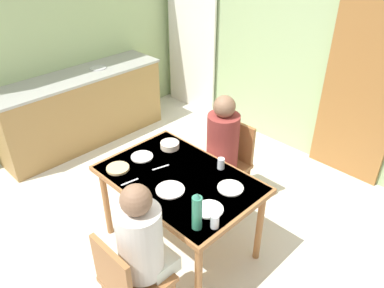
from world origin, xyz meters
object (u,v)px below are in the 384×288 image
(person_near_diner, at_px, (142,239))
(water_bottle_green_near, at_px, (197,212))
(dining_table, at_px, (179,185))
(person_far_diner, at_px, (222,140))
(kitchen_counter, at_px, (81,108))
(chair_far_diner, at_px, (230,159))
(chair_near_diner, at_px, (129,281))
(serving_bowl_center, at_px, (170,145))

(person_near_diner, distance_m, water_bottle_green_near, 0.40)
(dining_table, relative_size, person_far_diner, 1.68)
(kitchen_counter, relative_size, chair_far_diner, 2.46)
(kitchen_counter, distance_m, person_far_diner, 2.15)
(chair_near_diner, xyz_separation_m, person_far_diner, (-0.45, 1.43, 0.28))
(person_near_diner, relative_size, serving_bowl_center, 4.53)
(person_far_diner, height_order, water_bottle_green_near, person_far_diner)
(dining_table, xyz_separation_m, chair_near_diner, (0.34, -0.79, -0.18))
(chair_near_diner, height_order, serving_bowl_center, chair_near_diner)
(chair_far_diner, bearing_deg, serving_bowl_center, 63.15)
(kitchen_counter, relative_size, serving_bowl_center, 12.58)
(person_near_diner, bearing_deg, person_far_diner, 109.03)
(water_bottle_green_near, distance_m, serving_bowl_center, 1.04)
(kitchen_counter, bearing_deg, chair_far_diner, 10.54)
(serving_bowl_center, bearing_deg, chair_near_diner, -55.12)
(chair_near_diner, relative_size, person_far_diner, 1.13)
(person_near_diner, relative_size, person_far_diner, 1.00)
(dining_table, relative_size, chair_far_diner, 1.49)
(serving_bowl_center, bearing_deg, person_far_diner, 55.86)
(kitchen_counter, relative_size, person_far_diner, 2.78)
(chair_near_diner, distance_m, chair_far_diner, 1.63)
(chair_far_diner, distance_m, person_far_diner, 0.31)
(chair_far_diner, xyz_separation_m, water_bottle_green_near, (0.60, -1.09, 0.40))
(dining_table, distance_m, person_far_diner, 0.67)
(chair_near_diner, distance_m, water_bottle_green_near, 0.65)
(kitchen_counter, bearing_deg, person_far_diner, 6.92)
(kitchen_counter, height_order, person_near_diner, person_near_diner)
(chair_near_diner, bearing_deg, person_far_diner, 107.33)
(dining_table, xyz_separation_m, chair_far_diner, (-0.11, 0.79, -0.18))
(kitchen_counter, distance_m, chair_near_diner, 2.82)
(chair_near_diner, relative_size, water_bottle_green_near, 2.95)
(kitchen_counter, height_order, serving_bowl_center, kitchen_counter)
(chair_far_diner, height_order, serving_bowl_center, chair_far_diner)
(water_bottle_green_near, bearing_deg, serving_bowl_center, 148.03)
(kitchen_counter, xyz_separation_m, person_far_diner, (2.11, 0.26, 0.33))
(water_bottle_green_near, bearing_deg, chair_near_diner, -107.98)
(person_near_diner, height_order, water_bottle_green_near, person_near_diner)
(person_far_diner, relative_size, serving_bowl_center, 4.53)
(serving_bowl_center, bearing_deg, chair_far_diner, 63.15)
(serving_bowl_center, bearing_deg, dining_table, -32.99)
(chair_far_diner, bearing_deg, dining_table, 97.87)
(person_far_diner, xyz_separation_m, serving_bowl_center, (-0.27, -0.40, 0.00))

